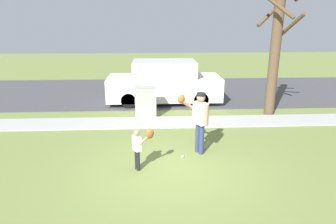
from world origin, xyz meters
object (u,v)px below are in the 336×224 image
person_adult (199,116)px  street_tree_near (276,44)px  utility_cabinet (146,102)px  parked_van_white (164,83)px  person_child (140,144)px  baseball (182,157)px

person_adult → street_tree_near: street_tree_near is taller
utility_cabinet → street_tree_near: (4.90, -0.03, 2.18)m
street_tree_near → parked_van_white: street_tree_near is taller
person_adult → person_child: bearing=1.6°
baseball → parked_van_white: 5.86m
baseball → utility_cabinet: utility_cabinet is taller
person_adult → baseball: (-0.47, -0.31, -1.05)m
baseball → person_child: bearing=-151.5°
person_adult → street_tree_near: size_ratio=0.34×
person_child → baseball: person_child is taller
baseball → parked_van_white: parked_van_white is taller
parked_van_white → person_child: bearing=-97.5°
person_child → utility_cabinet: utility_cabinet is taller
person_adult → utility_cabinet: person_adult is taller
person_child → parked_van_white: (0.84, 6.40, 0.19)m
person_child → street_tree_near: street_tree_near is taller
person_child → baseball: (1.12, 0.61, -0.67)m
utility_cabinet → person_child: bearing=-90.7°
person_child → utility_cabinet: bearing=60.9°
person_child → person_adult: bearing=1.6°
street_tree_near → parked_van_white: size_ratio=1.04×
person_child → utility_cabinet: 4.41m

